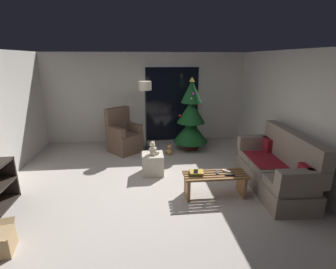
{
  "coord_description": "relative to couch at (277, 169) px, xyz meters",
  "views": [
    {
      "loc": [
        -0.11,
        -4.18,
        2.33
      ],
      "look_at": [
        0.4,
        0.7,
        0.85
      ],
      "focal_mm": 26.99,
      "sensor_mm": 36.0,
      "label": 1
    }
  ],
  "objects": [
    {
      "name": "couch",
      "position": [
        0.0,
        0.0,
        0.0
      ],
      "size": [
        0.87,
        1.97,
        1.08
      ],
      "color": "gray",
      "rests_on": "ground"
    },
    {
      "name": "remote_black",
      "position": [
        -0.97,
        -0.21,
        0.03
      ],
      "size": [
        0.16,
        0.07,
        0.02
      ],
      "primitive_type": "cube",
      "rotation": [
        0.0,
        0.0,
        1.38
      ],
      "color": "black",
      "rests_on": "coffee_table"
    },
    {
      "name": "coffee_table",
      "position": [
        -1.2,
        -0.13,
        -0.12
      ],
      "size": [
        1.1,
        0.4,
        0.42
      ],
      "color": "olive",
      "rests_on": "ground"
    },
    {
      "name": "patio_door_frame",
      "position": [
        -1.56,
        3.16,
        0.7
      ],
      "size": [
        1.6,
        0.02,
        2.2
      ],
      "primitive_type": "cube",
      "color": "silver",
      "rests_on": "ground"
    },
    {
      "name": "ground_plane",
      "position": [
        -2.32,
        0.17,
        -0.4
      ],
      "size": [
        7.0,
        7.0,
        0.0
      ],
      "primitive_type": "plane",
      "color": "#BCB2A8"
    },
    {
      "name": "wall_right",
      "position": [
        0.54,
        0.17,
        0.85
      ],
      "size": [
        0.12,
        6.0,
        2.5
      ],
      "primitive_type": "cube",
      "color": "silver",
      "rests_on": "ground"
    },
    {
      "name": "christmas_tree",
      "position": [
        -1.18,
        2.26,
        0.44
      ],
      "size": [
        0.91,
        0.91,
        1.9
      ],
      "color": "#4C1E19",
      "rests_on": "ground"
    },
    {
      "name": "teddy_bear_honey_by_tree",
      "position": [
        -1.78,
        1.89,
        -0.28
      ],
      "size": [
        0.2,
        0.2,
        0.29
      ],
      "color": "tan",
      "rests_on": "ground"
    },
    {
      "name": "patio_door_glass",
      "position": [
        -1.56,
        3.14,
        0.65
      ],
      "size": [
        1.5,
        0.02,
        2.1
      ],
      "primitive_type": "cube",
      "color": "black",
      "rests_on": "ground"
    },
    {
      "name": "book_stack",
      "position": [
        -1.53,
        -0.11,
        0.05
      ],
      "size": [
        0.26,
        0.22,
        0.05
      ],
      "color": "#337042",
      "rests_on": "coffee_table"
    },
    {
      "name": "remote_silver",
      "position": [
        -0.98,
        -0.06,
        0.03
      ],
      "size": [
        0.14,
        0.14,
        0.02
      ],
      "primitive_type": "cube",
      "rotation": [
        0.0,
        0.0,
        0.81
      ],
      "color": "#ADADB2",
      "rests_on": "coffee_table"
    },
    {
      "name": "teddy_bear_cream",
      "position": [
        -2.23,
        0.87,
        0.16
      ],
      "size": [
        0.21,
        0.21,
        0.29
      ],
      "color": "beige",
      "rests_on": "ottoman"
    },
    {
      "name": "remote_graphite",
      "position": [
        -1.15,
        -0.09,
        0.03
      ],
      "size": [
        0.09,
        0.16,
        0.02
      ],
      "primitive_type": "cube",
      "rotation": [
        0.0,
        0.0,
        5.99
      ],
      "color": "#333338",
      "rests_on": "coffee_table"
    },
    {
      "name": "ottoman",
      "position": [
        -2.24,
        0.87,
        -0.18
      ],
      "size": [
        0.44,
        0.44,
        0.44
      ],
      "primitive_type": "cube",
      "color": "beige",
      "rests_on": "ground"
    },
    {
      "name": "cell_phone",
      "position": [
        -1.54,
        -0.12,
        0.08
      ],
      "size": [
        0.11,
        0.16,
        0.01
      ],
      "primitive_type": "cube",
      "rotation": [
        0.0,
        0.0,
        -0.27
      ],
      "color": "black",
      "rests_on": "book_stack"
    },
    {
      "name": "wall_back",
      "position": [
        -2.32,
        3.23,
        0.85
      ],
      "size": [
        5.72,
        0.12,
        2.5
      ],
      "primitive_type": "cube",
      "color": "silver",
      "rests_on": "ground"
    },
    {
      "name": "floor_lamp",
      "position": [
        -2.34,
        2.43,
        1.11
      ],
      "size": [
        0.32,
        0.32,
        1.78
      ],
      "color": "#2D2D30",
      "rests_on": "ground"
    },
    {
      "name": "armchair",
      "position": [
        -2.92,
        2.29,
        0.0
      ],
      "size": [
        0.97,
        0.97,
        1.13
      ],
      "color": "brown",
      "rests_on": "ground"
    }
  ]
}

